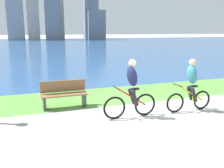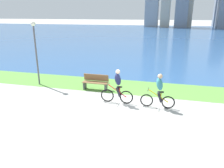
# 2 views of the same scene
# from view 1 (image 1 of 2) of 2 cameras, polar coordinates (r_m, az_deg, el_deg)

# --- Properties ---
(ground_plane) EXTENTS (300.00, 300.00, 0.00)m
(ground_plane) POSITION_cam_1_polar(r_m,az_deg,el_deg) (7.30, 9.15, -8.08)
(ground_plane) COLOR #9E9E99
(grass_strip_bayside) EXTENTS (120.00, 2.70, 0.01)m
(grass_strip_bayside) POSITION_cam_1_polar(r_m,az_deg,el_deg) (9.89, 0.81, -2.50)
(grass_strip_bayside) COLOR #59933D
(grass_strip_bayside) RESTS_ON ground
(bay_water_surface) EXTENTS (300.00, 70.73, 0.00)m
(bay_water_surface) POSITION_cam_1_polar(r_m,az_deg,el_deg) (45.86, -15.67, 8.57)
(bay_water_surface) COLOR #2D568C
(bay_water_surface) RESTS_ON ground
(cyclist_lead) EXTENTS (1.65, 0.52, 1.71)m
(cyclist_lead) POSITION_cam_1_polar(r_m,az_deg,el_deg) (7.21, 4.47, -1.21)
(cyclist_lead) COLOR black
(cyclist_lead) RESTS_ON ground
(cyclist_trailing) EXTENTS (1.62, 0.52, 1.66)m
(cyclist_trailing) POSITION_cam_1_polar(r_m,az_deg,el_deg) (8.16, 17.60, -0.27)
(cyclist_trailing) COLOR black
(cyclist_trailing) RESTS_ON ground
(bench_near_path) EXTENTS (1.50, 0.47, 0.90)m
(bench_near_path) POSITION_cam_1_polar(r_m,az_deg,el_deg) (8.35, -10.90, -2.31)
(bench_near_path) COLOR brown
(bench_near_path) RESTS_ON ground
(city_skyline_far_shore) EXTENTS (26.02, 10.78, 24.52)m
(city_skyline_far_shore) POSITION_cam_1_polar(r_m,az_deg,el_deg) (72.83, -14.56, 17.91)
(city_skyline_far_shore) COLOR #8C939E
(city_skyline_far_shore) RESTS_ON ground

